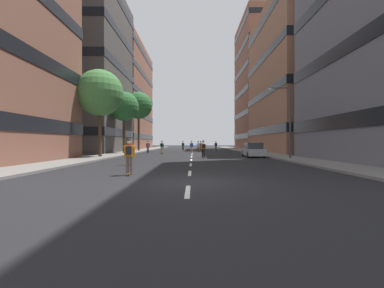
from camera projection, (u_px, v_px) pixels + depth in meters
ground_plane at (192, 152)px, 40.33m from camera, size 178.86×178.86×0.00m
sidewalk_left at (136, 151)px, 44.10m from camera, size 3.11×81.98×0.14m
sidewalk_right at (248, 151)px, 44.01m from camera, size 3.11×81.98×0.14m
lane_markings at (192, 152)px, 41.02m from camera, size 0.16×67.20×0.01m
building_left_mid at (81, 72)px, 40.78m from camera, size 12.79×16.20×24.81m
building_left_far at (117, 98)px, 59.86m from camera, size 12.79×23.31×23.18m
building_right_mid at (304, 80)px, 40.62m from camera, size 12.79×21.05×22.21m
building_right_far at (269, 85)px, 59.66m from camera, size 12.79×17.57×29.04m
parked_car_near at (253, 150)px, 28.24m from camera, size 1.82×4.40×1.52m
street_tree_near at (124, 107)px, 36.15m from camera, size 4.03×4.03×8.38m
street_tree_mid at (139, 106)px, 45.87m from camera, size 4.70×4.70×10.19m
street_tree_far at (100, 93)px, 26.87m from camera, size 4.69×4.69×8.83m
streetlamp_right at (286, 114)px, 24.04m from camera, size 2.13×0.30×6.50m
skater_0 at (201, 145)px, 44.90m from camera, size 0.55×0.92×1.78m
skater_1 at (129, 154)px, 12.75m from camera, size 0.55×0.91×1.78m
skater_2 at (162, 146)px, 35.80m from camera, size 0.57×0.92×1.78m
skater_3 at (130, 151)px, 18.10m from camera, size 0.55×0.91×1.78m
skater_4 at (183, 145)px, 50.42m from camera, size 0.56×0.92×1.78m
skater_5 at (198, 146)px, 41.20m from camera, size 0.53×0.90×1.78m
skater_6 at (203, 148)px, 26.20m from camera, size 0.55×0.91×1.78m
skater_7 at (192, 146)px, 40.11m from camera, size 0.55×0.91×1.78m
skater_8 at (216, 145)px, 51.01m from camera, size 0.55×0.91×1.78m
skater_9 at (148, 146)px, 37.91m from camera, size 0.54×0.91×1.78m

